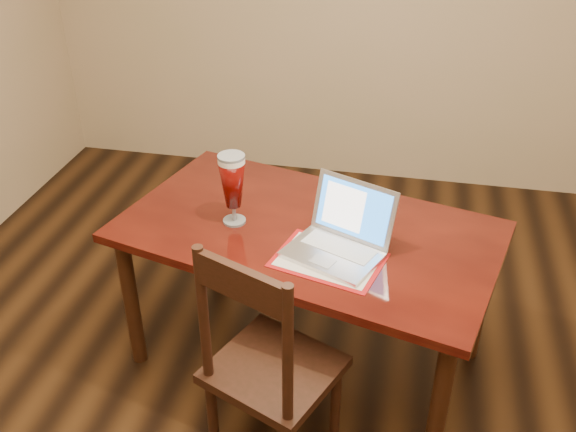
# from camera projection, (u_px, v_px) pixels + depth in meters

# --- Properties ---
(room_shell) EXTENTS (4.51, 5.01, 2.71)m
(room_shell) POSITION_uv_depth(u_px,v_px,m) (319.00, 22.00, 1.70)
(room_shell) COLOR tan
(room_shell) RESTS_ON ground
(dining_table) EXTENTS (1.75, 1.26, 1.06)m
(dining_table) POSITION_uv_depth(u_px,v_px,m) (306.00, 243.00, 2.76)
(dining_table) COLOR #4A1109
(dining_table) RESTS_ON ground
(dining_chair) EXTENTS (0.57, 0.56, 1.04)m
(dining_chair) POSITION_uv_depth(u_px,v_px,m) (268.00, 368.00, 2.37)
(dining_chair) COLOR black
(dining_chair) RESTS_ON ground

